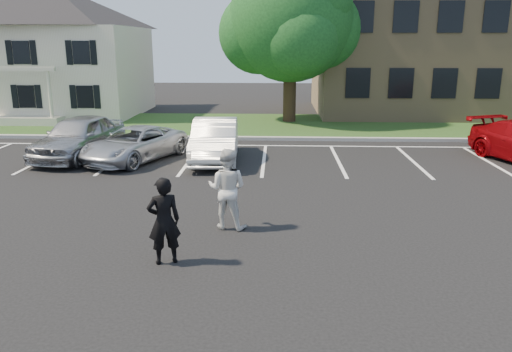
{
  "coord_description": "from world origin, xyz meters",
  "views": [
    {
      "loc": [
        0.49,
        -10.43,
        4.33
      ],
      "look_at": [
        0.0,
        1.0,
        1.25
      ],
      "focal_mm": 35.0,
      "sensor_mm": 36.0,
      "label": 1
    }
  ],
  "objects": [
    {
      "name": "ground_plane",
      "position": [
        0.0,
        0.0,
        0.0
      ],
      "size": [
        90.0,
        90.0,
        0.0
      ],
      "primitive_type": "plane",
      "color": "black",
      "rests_on": "ground"
    },
    {
      "name": "curb",
      "position": [
        0.0,
        12.0,
        0.07
      ],
      "size": [
        40.0,
        0.3,
        0.15
      ],
      "primitive_type": "cube",
      "color": "gray",
      "rests_on": "ground"
    },
    {
      "name": "grass_strip",
      "position": [
        0.0,
        16.0,
        0.04
      ],
      "size": [
        44.0,
        8.0,
        0.08
      ],
      "primitive_type": "cube",
      "color": "#1E3F14",
      "rests_on": "ground"
    },
    {
      "name": "stall_lines",
      "position": [
        1.4,
        8.95,
        0.01
      ],
      "size": [
        34.0,
        5.36,
        0.01
      ],
      "color": "white",
      "rests_on": "ground"
    },
    {
      "name": "house",
      "position": [
        -13.0,
        19.97,
        3.83
      ],
      "size": [
        10.3,
        9.22,
        7.6
      ],
      "color": "beige",
      "rests_on": "ground"
    },
    {
      "name": "office_building",
      "position": [
        14.0,
        21.99,
        4.16
      ],
      "size": [
        22.4,
        10.4,
        8.3
      ],
      "color": "#9B825A",
      "rests_on": "ground"
    },
    {
      "name": "tree",
      "position": [
        1.23,
        17.35,
        5.35
      ],
      "size": [
        7.8,
        7.2,
        8.8
      ],
      "color": "black",
      "rests_on": "ground"
    },
    {
      "name": "man_black_suit",
      "position": [
        -1.74,
        -1.2,
        0.9
      ],
      "size": [
        0.77,
        0.64,
        1.8
      ],
      "primitive_type": "imported",
      "rotation": [
        0.0,
        0.0,
        3.52
      ],
      "color": "black",
      "rests_on": "ground"
    },
    {
      "name": "man_white_shirt",
      "position": [
        -0.68,
        0.84,
        0.97
      ],
      "size": [
        1.08,
        0.91,
        1.95
      ],
      "primitive_type": "imported",
      "rotation": [
        0.0,
        0.0,
        2.94
      ],
      "color": "silver",
      "rests_on": "ground"
    },
    {
      "name": "car_silver_west",
      "position": [
        -7.11,
        8.09,
        0.82
      ],
      "size": [
        2.69,
        5.06,
        1.64
      ],
      "primitive_type": "imported",
      "rotation": [
        0.0,
        0.0,
        -0.16
      ],
      "color": "#A8A8AC",
      "rests_on": "ground"
    },
    {
      "name": "car_silver_minivan",
      "position": [
        -4.86,
        7.71,
        0.63
      ],
      "size": [
        3.73,
        4.99,
        1.26
      ],
      "primitive_type": "imported",
      "rotation": [
        0.0,
        0.0,
        -0.41
      ],
      "color": "#B4B7BD",
      "rests_on": "ground"
    },
    {
      "name": "car_white_sedan",
      "position": [
        -1.84,
        7.89,
        0.77
      ],
      "size": [
        1.91,
        4.76,
        1.54
      ],
      "primitive_type": "imported",
      "rotation": [
        0.0,
        0.0,
        0.06
      ],
      "color": "white",
      "rests_on": "ground"
    }
  ]
}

